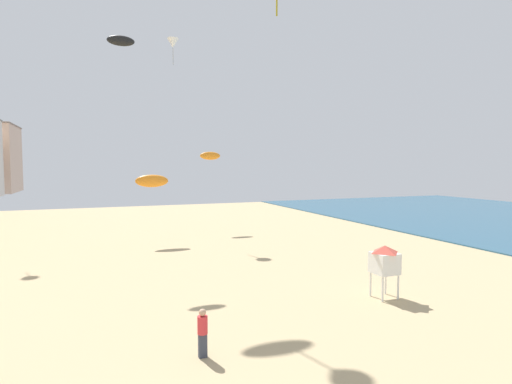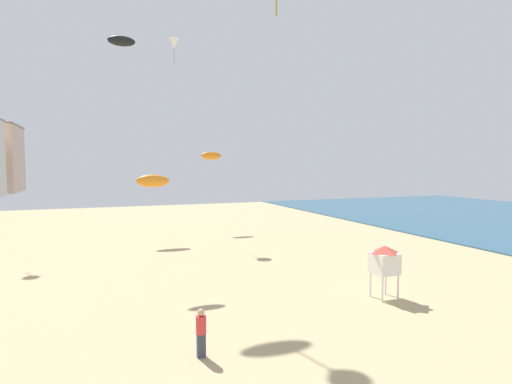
# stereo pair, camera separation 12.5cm
# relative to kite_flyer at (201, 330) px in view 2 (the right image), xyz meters

# --- Properties ---
(kite_flyer) EXTENTS (0.34, 0.34, 1.64)m
(kite_flyer) POSITION_rel_kite_flyer_xyz_m (0.00, 0.00, 0.00)
(kite_flyer) COLOR #383D4C
(kite_flyer) RESTS_ON ground
(lifeguard_stand) EXTENTS (1.10, 1.10, 2.55)m
(lifeguard_stand) POSITION_rel_kite_flyer_xyz_m (9.63, 2.80, 0.92)
(lifeguard_stand) COLOR white
(lifeguard_stand) RESTS_ON ground
(kite_orange_parafoil) EXTENTS (2.04, 0.57, 0.79)m
(kite_orange_parafoil) POSITION_rel_kite_flyer_xyz_m (7.44, 26.44, 6.40)
(kite_orange_parafoil) COLOR orange
(kite_orange_parafoil_2) EXTENTS (2.66, 0.74, 1.04)m
(kite_orange_parafoil_2) POSITION_rel_kite_flyer_xyz_m (1.16, 21.50, 4.18)
(kite_orange_parafoil_2) COLOR orange
(kite_white_delta) EXTENTS (1.06, 1.06, 2.42)m
(kite_white_delta) POSITION_rel_kite_flyer_xyz_m (3.80, 25.79, 16.72)
(kite_white_delta) COLOR white
(kite_black_parafoil) EXTENTS (1.72, 0.48, 0.67)m
(kite_black_parafoil) POSITION_rel_kite_flyer_xyz_m (-1.44, 15.27, 13.46)
(kite_black_parafoil) COLOR black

